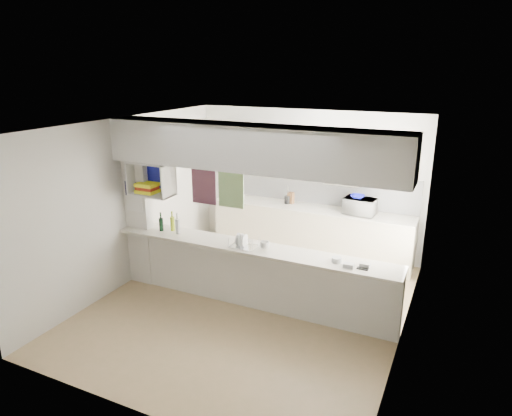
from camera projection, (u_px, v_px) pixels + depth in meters
The scene contains 16 objects.
floor at pixel (250, 305), 6.62m from camera, with size 4.80×4.80×0.00m, color tan.
ceiling at pixel (249, 124), 5.85m from camera, with size 4.80×4.80×0.00m, color white.
wall_back at pixel (307, 182), 8.31m from camera, with size 4.20×4.20×0.00m, color silver.
wall_left at pixel (128, 202), 7.09m from camera, with size 4.80×4.80×0.00m, color silver.
wall_right at pixel (409, 245), 5.38m from camera, with size 4.80×4.80×0.00m, color silver.
servery_partition at pixel (238, 194), 6.20m from camera, with size 4.20×0.50×2.60m.
cubby_shelf at pixel (152, 180), 6.69m from camera, with size 0.65×0.35×0.50m.
kitchen_run at pixel (310, 212), 8.16m from camera, with size 3.60×0.63×2.24m.
microwave at pixel (360, 206), 7.67m from camera, with size 0.51×0.35×0.28m, color white.
bowl at pixel (358, 197), 7.60m from camera, with size 0.23×0.23×0.06m, color #0C108E.
dish_rack at pixel (244, 242), 6.30m from camera, with size 0.37×0.28×0.20m.
cup at pixel (265, 245), 6.20m from camera, with size 0.13×0.13×0.11m, color white.
wine_bottles at pixel (171, 224), 6.87m from camera, with size 0.36×0.14×0.32m.
plastic_tubs at pixel (348, 263), 5.73m from camera, with size 0.49×0.21×0.06m.
utensil_jar at pixel (287, 200), 8.30m from camera, with size 0.10×0.10×0.15m, color black.
knife_block at pixel (291, 198), 8.29m from camera, with size 0.10×0.08×0.21m, color brown.
Camera 1 is at (2.59, -5.30, 3.31)m, focal length 32.00 mm.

